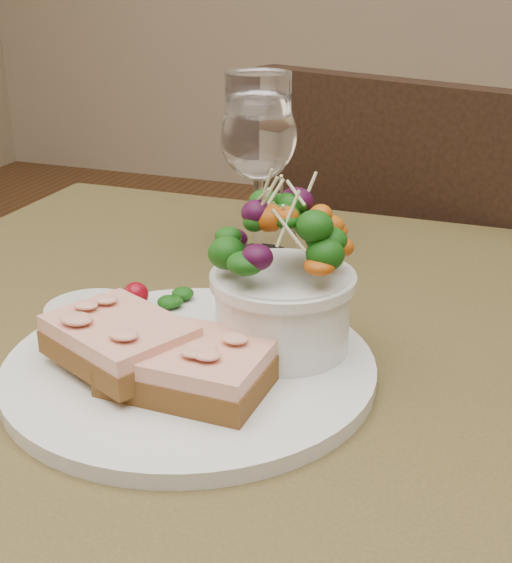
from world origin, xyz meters
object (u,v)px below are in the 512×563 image
(ramekin, at_px, (93,325))
(dinner_plate, at_px, (190,368))
(chair_far, at_px, (424,436))
(salad_bowl, at_px, (283,275))
(cafe_table, at_px, (242,467))
(sandwich_back, at_px, (120,340))
(wine_glass, at_px, (258,141))
(sandwich_front, at_px, (190,365))

(ramekin, bearing_deg, dinner_plate, 5.36)
(chair_far, xyz_separation_m, salad_bowl, (-0.05, -0.63, 0.53))
(cafe_table, xyz_separation_m, sandwich_back, (-0.07, -0.06, 0.14))
(salad_bowl, xyz_separation_m, wine_glass, (-0.09, 0.20, 0.05))
(cafe_table, bearing_deg, sandwich_back, -136.60)
(sandwich_front, height_order, wine_glass, wine_glass)
(ramekin, bearing_deg, cafe_table, 23.44)
(ramekin, height_order, wine_glass, wine_glass)
(chair_far, xyz_separation_m, wine_glass, (-0.14, -0.43, 0.58))
(chair_far, distance_m, sandwich_back, 0.87)
(chair_far, height_order, sandwich_front, chair_far)
(salad_bowl, relative_size, wine_glass, 0.73)
(cafe_table, distance_m, salad_bowl, 0.18)
(dinner_plate, xyz_separation_m, sandwich_back, (-0.04, -0.03, 0.03))
(sandwich_back, bearing_deg, chair_far, 103.62)
(cafe_table, bearing_deg, chair_far, 83.18)
(cafe_table, xyz_separation_m, wine_glass, (-0.06, 0.21, 0.22))
(sandwich_back, height_order, salad_bowl, salad_bowl)
(chair_far, height_order, salad_bowl, chair_far)
(salad_bowl, bearing_deg, wine_glass, 114.83)
(sandwich_back, relative_size, salad_bowl, 0.97)
(sandwich_front, bearing_deg, dinner_plate, 117.44)
(sandwich_front, xyz_separation_m, salad_bowl, (0.04, 0.08, 0.04))
(chair_far, relative_size, salad_bowl, 7.09)
(ramekin, distance_m, wine_glass, 0.27)
(chair_far, height_order, wine_glass, wine_glass)
(sandwich_back, distance_m, wine_glass, 0.29)
(dinner_plate, relative_size, salad_bowl, 2.18)
(dinner_plate, bearing_deg, ramekin, -174.64)
(wine_glass, bearing_deg, salad_bowl, -65.17)
(sandwich_front, distance_m, ramekin, 0.10)
(sandwich_front, xyz_separation_m, ramekin, (-0.09, 0.02, 0.00))
(sandwich_back, xyz_separation_m, wine_glass, (0.01, 0.28, 0.09))
(cafe_table, distance_m, chair_far, 0.74)
(salad_bowl, bearing_deg, chair_far, 85.84)
(chair_far, relative_size, wine_glass, 5.14)
(sandwich_front, distance_m, wine_glass, 0.30)
(cafe_table, distance_m, wine_glass, 0.31)
(salad_bowl, bearing_deg, cafe_table, -164.29)
(wine_glass, bearing_deg, dinner_plate, -81.63)
(cafe_table, xyz_separation_m, salad_bowl, (0.03, 0.01, 0.17))
(cafe_table, relative_size, chair_far, 0.89)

